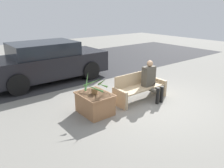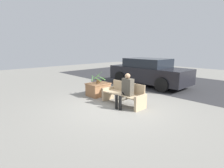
{
  "view_description": "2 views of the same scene",
  "coord_description": "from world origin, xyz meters",
  "px_view_note": "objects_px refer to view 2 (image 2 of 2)",
  "views": [
    {
      "loc": [
        -4.6,
        -3.99,
        2.66
      ],
      "look_at": [
        -0.89,
        0.7,
        0.61
      ],
      "focal_mm": 35.0,
      "sensor_mm": 36.0,
      "label": 1
    },
    {
      "loc": [
        4.28,
        -4.23,
        2.09
      ],
      "look_at": [
        -0.7,
        0.43,
        0.67
      ],
      "focal_mm": 28.0,
      "sensor_mm": 36.0,
      "label": 2
    }
  ],
  "objects_px": {
    "person_seated": "(126,90)",
    "potted_plant": "(98,78)",
    "parked_car": "(148,72)",
    "planter_box": "(98,89)",
    "bench": "(124,94)"
  },
  "relations": [
    {
      "from": "person_seated",
      "to": "parked_car",
      "type": "xyz_separation_m",
      "value": [
        -1.72,
        3.76,
        0.11
      ]
    },
    {
      "from": "bench",
      "to": "potted_plant",
      "type": "bearing_deg",
      "value": 178.51
    },
    {
      "from": "planter_box",
      "to": "bench",
      "type": "bearing_deg",
      "value": -1.84
    },
    {
      "from": "person_seated",
      "to": "planter_box",
      "type": "height_order",
      "value": "person_seated"
    },
    {
      "from": "person_seated",
      "to": "parked_car",
      "type": "height_order",
      "value": "parked_car"
    },
    {
      "from": "person_seated",
      "to": "bench",
      "type": "bearing_deg",
      "value": 144.28
    },
    {
      "from": "bench",
      "to": "planter_box",
      "type": "xyz_separation_m",
      "value": [
        -1.61,
        0.05,
        -0.08
      ]
    },
    {
      "from": "person_seated",
      "to": "planter_box",
      "type": "bearing_deg",
      "value": 172.43
    },
    {
      "from": "planter_box",
      "to": "person_seated",
      "type": "bearing_deg",
      "value": -7.57
    },
    {
      "from": "planter_box",
      "to": "parked_car",
      "type": "xyz_separation_m",
      "value": [
        0.17,
        3.51,
        0.46
      ]
    },
    {
      "from": "bench",
      "to": "potted_plant",
      "type": "distance_m",
      "value": 1.64
    },
    {
      "from": "parked_car",
      "to": "person_seated",
      "type": "bearing_deg",
      "value": -65.4
    },
    {
      "from": "person_seated",
      "to": "potted_plant",
      "type": "height_order",
      "value": "person_seated"
    },
    {
      "from": "bench",
      "to": "planter_box",
      "type": "bearing_deg",
      "value": 178.16
    },
    {
      "from": "person_seated",
      "to": "potted_plant",
      "type": "relative_size",
      "value": 1.64
    }
  ]
}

